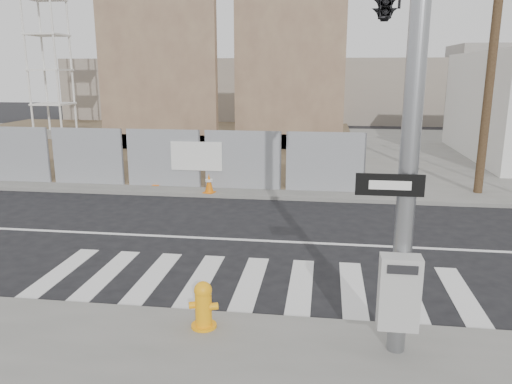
# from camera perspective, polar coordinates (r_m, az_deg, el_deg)

# --- Properties ---
(ground) EXTENTS (100.00, 100.00, 0.00)m
(ground) POSITION_cam_1_polar(r_m,az_deg,el_deg) (12.36, 1.08, -5.62)
(ground) COLOR black
(ground) RESTS_ON ground
(sidewalk_far) EXTENTS (50.00, 20.00, 0.12)m
(sidewalk_far) POSITION_cam_1_polar(r_m,az_deg,el_deg) (25.93, 4.80, 4.74)
(sidewalk_far) COLOR slate
(sidewalk_far) RESTS_ON ground
(signal_pole) EXTENTS (0.96, 5.87, 7.00)m
(signal_pole) POSITION_cam_1_polar(r_m,az_deg,el_deg) (9.62, 15.28, 17.35)
(signal_pole) COLOR gray
(signal_pole) RESTS_ON sidewalk_near
(chain_link_fence) EXTENTS (24.60, 0.04, 2.00)m
(chain_link_fence) POSITION_cam_1_polar(r_m,az_deg,el_deg) (20.33, -26.29, 3.90)
(chain_link_fence) COLOR gray
(chain_link_fence) RESTS_ON sidewalk_far
(concrete_wall_left) EXTENTS (6.00, 1.30, 8.00)m
(concrete_wall_left) POSITION_cam_1_polar(r_m,az_deg,el_deg) (26.06, -11.07, 11.91)
(concrete_wall_left) COLOR brown
(concrete_wall_left) RESTS_ON sidewalk_far
(concrete_wall_right) EXTENTS (5.50, 1.30, 8.00)m
(concrete_wall_right) POSITION_cam_1_polar(r_m,az_deg,el_deg) (25.74, 3.83, 12.11)
(concrete_wall_right) COLOR brown
(concrete_wall_right) RESTS_ON sidewalk_far
(utility_pole_right) EXTENTS (1.60, 0.28, 10.00)m
(utility_pole_right) POSITION_cam_1_polar(r_m,az_deg,el_deg) (17.86, 25.63, 16.00)
(utility_pole_right) COLOR #4F3B24
(utility_pole_right) RESTS_ON sidewalk_far
(fire_hydrant) EXTENTS (0.52, 0.52, 0.77)m
(fire_hydrant) POSITION_cam_1_polar(r_m,az_deg,el_deg) (8.10, -6.04, -12.70)
(fire_hydrant) COLOR #FAA10D
(fire_hydrant) RESTS_ON sidewalk_near
(traffic_cone_b) EXTENTS (0.40, 0.40, 0.67)m
(traffic_cone_b) POSITION_cam_1_polar(r_m,az_deg,el_deg) (21.12, -27.18, 2.26)
(traffic_cone_b) COLOR #FF3B0D
(traffic_cone_b) RESTS_ON sidewalk_far
(traffic_cone_c) EXTENTS (0.42, 0.42, 0.67)m
(traffic_cone_c) POSITION_cam_1_polar(r_m,az_deg,el_deg) (18.09, -11.34, 1.83)
(traffic_cone_c) COLOR orange
(traffic_cone_c) RESTS_ON sidewalk_far
(traffic_cone_d) EXTENTS (0.42, 0.42, 0.66)m
(traffic_cone_d) POSITION_cam_1_polar(r_m,az_deg,el_deg) (16.65, -5.38, 0.99)
(traffic_cone_d) COLOR orange
(traffic_cone_d) RESTS_ON sidewalk_far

